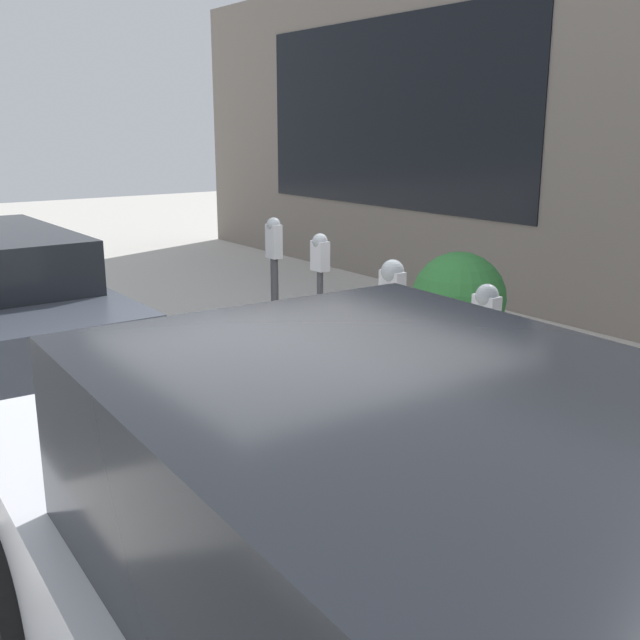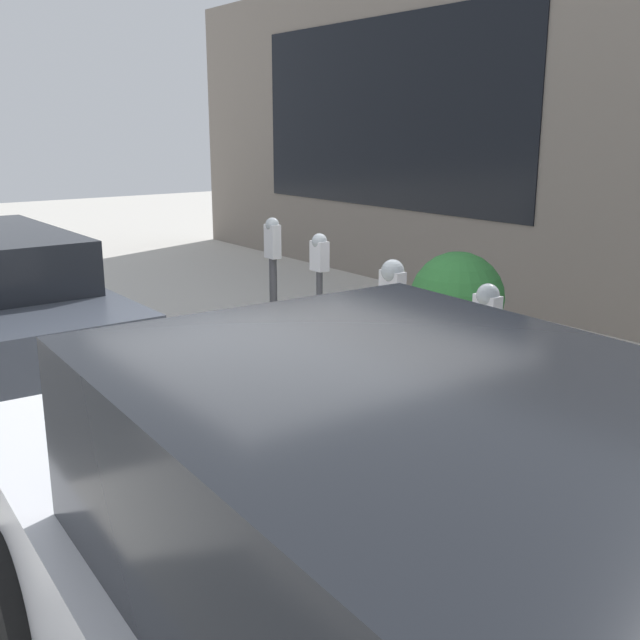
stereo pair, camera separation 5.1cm
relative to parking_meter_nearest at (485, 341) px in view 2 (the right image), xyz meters
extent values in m
plane|color=beige|center=(1.26, 0.50, -0.97)|extent=(40.00, 40.00, 0.00)
cube|color=gold|center=(1.26, 0.58, -0.95)|extent=(19.00, 0.16, 0.04)
cube|color=black|center=(5.53, -3.89, 1.48)|extent=(5.70, 0.02, 2.68)
cylinder|color=#38383D|center=(0.00, 0.00, -0.49)|extent=(0.06, 0.06, 0.96)
cube|color=#B7B7BC|center=(0.00, 0.00, 0.14)|extent=(0.17, 0.09, 0.31)
sphere|color=gray|center=(0.00, 0.00, 0.30)|extent=(0.14, 0.14, 0.14)
cylinder|color=#38383D|center=(0.86, 0.02, -0.46)|extent=(0.05, 0.05, 1.02)
cube|color=#B7B7BC|center=(0.86, 0.02, 0.19)|extent=(0.19, 0.09, 0.27)
sphere|color=gray|center=(0.86, 0.02, 0.32)|extent=(0.17, 0.17, 0.17)
cylinder|color=#38383D|center=(1.64, 0.09, -0.38)|extent=(0.05, 0.05, 1.18)
cube|color=#B7B7BC|center=(1.64, 0.09, 0.33)|extent=(0.14, 0.09, 0.23)
sphere|color=gray|center=(1.64, 0.09, 0.44)|extent=(0.12, 0.12, 0.12)
cylinder|color=#38383D|center=(2.45, 0.00, -0.39)|extent=(0.07, 0.07, 1.16)
cube|color=#B7B7BC|center=(2.45, 0.00, 0.34)|extent=(0.14, 0.09, 0.30)
sphere|color=gray|center=(2.45, 0.00, 0.48)|extent=(0.12, 0.12, 0.12)
cube|color=#B2A899|center=(1.51, -1.35, -0.72)|extent=(1.43, 1.00, 0.51)
sphere|color=#28662D|center=(1.51, -1.35, -0.19)|extent=(0.85, 0.85, 0.85)
cube|color=black|center=(-1.77, 2.14, 0.32)|extent=(2.42, 1.65, 0.65)
cylinder|color=black|center=(-0.18, 1.33, -0.60)|extent=(0.74, 0.21, 0.74)
cylinder|color=black|center=(-0.18, 2.95, -0.60)|extent=(0.74, 0.21, 0.74)
cylinder|color=black|center=(5.68, 1.32, -0.66)|extent=(0.62, 0.23, 0.62)
cylinder|color=black|center=(2.88, 1.32, -0.66)|extent=(0.62, 0.23, 0.62)
camera|label=1|loc=(-3.04, 3.48, 1.31)|focal=42.00mm
camera|label=2|loc=(-3.01, 3.53, 1.31)|focal=42.00mm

